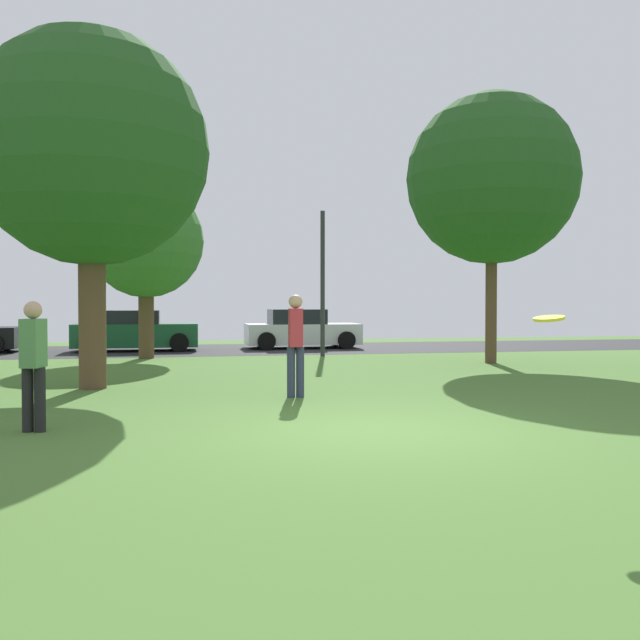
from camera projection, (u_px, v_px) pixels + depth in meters
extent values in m
plane|color=#47702D|center=(374.00, 430.00, 8.74)|extent=(44.00, 44.00, 0.00)
cube|color=#28282B|center=(247.00, 349.00, 24.39)|extent=(44.00, 6.40, 0.01)
cylinder|color=brown|center=(92.00, 306.00, 13.00)|extent=(0.51, 0.51, 3.17)
sphere|color=#23511E|center=(91.00, 148.00, 12.93)|extent=(4.47, 4.47, 4.47)
cylinder|color=brown|center=(491.00, 305.00, 18.61)|extent=(0.31, 0.31, 3.22)
sphere|color=#23511E|center=(492.00, 179.00, 18.53)|extent=(4.65, 4.65, 4.65)
cylinder|color=brown|center=(146.00, 318.00, 20.25)|extent=(0.45, 0.45, 2.43)
sphere|color=#38702D|center=(146.00, 240.00, 20.20)|extent=(3.41, 3.41, 3.41)
cylinder|color=black|center=(28.00, 400.00, 8.60)|extent=(0.14, 0.14, 0.82)
cylinder|color=black|center=(40.00, 400.00, 8.59)|extent=(0.14, 0.14, 0.82)
cube|color=#51894C|center=(33.00, 343.00, 8.58)|extent=(0.30, 0.37, 0.62)
sphere|color=tan|center=(33.00, 310.00, 8.57)|extent=(0.22, 0.22, 0.22)
cylinder|color=#2D334C|center=(291.00, 372.00, 11.77)|extent=(0.14, 0.14, 0.88)
cylinder|color=#2D334C|center=(300.00, 372.00, 11.80)|extent=(0.14, 0.14, 0.88)
cube|color=#B72D38|center=(296.00, 328.00, 11.77)|extent=(0.23, 0.33, 0.66)
sphere|color=tan|center=(296.00, 302.00, 11.76)|extent=(0.24, 0.24, 0.24)
cylinder|color=yellow|center=(549.00, 318.00, 5.92)|extent=(0.37, 0.37, 0.06)
cylinder|color=black|center=(7.00, 341.00, 23.74)|extent=(0.64, 0.22, 0.64)
cube|color=#195633|center=(136.00, 335.00, 23.49)|extent=(4.15, 1.80, 0.79)
cube|color=black|center=(130.00, 317.00, 23.43)|extent=(1.99, 1.58, 0.46)
cylinder|color=black|center=(179.00, 340.00, 24.67)|extent=(0.64, 0.22, 0.64)
cylinder|color=black|center=(179.00, 343.00, 22.91)|extent=(0.64, 0.22, 0.64)
cylinder|color=black|center=(95.00, 341.00, 24.07)|extent=(0.64, 0.22, 0.64)
cylinder|color=black|center=(89.00, 344.00, 22.31)|extent=(0.64, 0.22, 0.64)
cube|color=white|center=(302.00, 334.00, 24.99)|extent=(4.12, 1.86, 0.75)
cube|color=black|center=(297.00, 317.00, 24.93)|extent=(1.98, 1.63, 0.53)
cylinder|color=black|center=(335.00, 338.00, 26.20)|extent=(0.64, 0.22, 0.64)
cylinder|color=black|center=(346.00, 340.00, 24.39)|extent=(0.64, 0.22, 0.64)
cylinder|color=black|center=(260.00, 339.00, 25.61)|extent=(0.64, 0.22, 0.64)
cylinder|color=black|center=(267.00, 341.00, 23.79)|extent=(0.64, 0.22, 0.64)
cylinder|color=#2D2D33|center=(323.00, 284.00, 21.02)|extent=(0.14, 0.14, 4.50)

